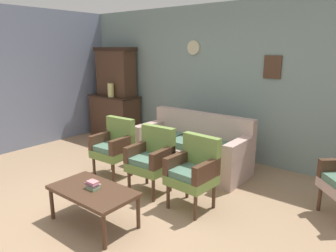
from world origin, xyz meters
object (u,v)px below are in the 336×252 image
(floral_couch, at_px, (193,150))
(armchair_near_cabinet, at_px, (152,157))
(armchair_by_doorway, at_px, (114,145))
(coffee_table, at_px, (93,193))
(vase_on_cabinet, at_px, (111,90))
(side_cabinet, at_px, (115,116))
(book_stack_on_table, at_px, (93,185))
(armchair_row_middle, at_px, (194,169))

(floral_couch, distance_m, armchair_near_cabinet, 1.06)
(armchair_by_doorway, distance_m, coffee_table, 1.39)
(vase_on_cabinet, xyz_separation_m, coffee_table, (2.43, -2.45, -0.70))
(side_cabinet, relative_size, vase_on_cabinet, 3.97)
(vase_on_cabinet, height_order, coffee_table, vase_on_cabinet)
(vase_on_cabinet, distance_m, book_stack_on_table, 3.49)
(side_cabinet, bearing_deg, armchair_row_middle, -26.57)
(floral_couch, distance_m, armchair_by_doorway, 1.28)
(side_cabinet, relative_size, armchair_near_cabinet, 1.28)
(book_stack_on_table, bearing_deg, armchair_row_middle, 56.50)
(vase_on_cabinet, bearing_deg, armchair_row_middle, -24.78)
(armchair_near_cabinet, xyz_separation_m, armchair_row_middle, (0.70, -0.02, 0.00))
(armchair_near_cabinet, relative_size, book_stack_on_table, 5.67)
(book_stack_on_table, bearing_deg, coffee_table, -66.63)
(floral_couch, relative_size, book_stack_on_table, 11.76)
(side_cabinet, height_order, book_stack_on_table, side_cabinet)
(floral_couch, relative_size, armchair_by_doorway, 2.07)
(armchair_near_cabinet, bearing_deg, vase_on_cabinet, 149.45)
(armchair_near_cabinet, bearing_deg, armchair_row_middle, -1.25)
(floral_couch, xyz_separation_m, armchair_row_middle, (0.74, -1.06, 0.17))
(vase_on_cabinet, bearing_deg, side_cabinet, 121.47)
(armchair_near_cabinet, bearing_deg, floral_couch, 91.91)
(book_stack_on_table, bearing_deg, side_cabinet, 134.12)
(coffee_table, xyz_separation_m, book_stack_on_table, (-0.00, 0.01, 0.09))
(armchair_near_cabinet, height_order, armchair_row_middle, same)
(side_cabinet, distance_m, armchair_near_cabinet, 2.96)
(vase_on_cabinet, bearing_deg, coffee_table, -45.21)
(side_cabinet, distance_m, armchair_by_doorway, 2.28)
(floral_couch, relative_size, coffee_table, 1.87)
(floral_couch, xyz_separation_m, coffee_table, (0.07, -2.08, 0.05))
(armchair_near_cabinet, height_order, book_stack_on_table, armchair_near_cabinet)
(vase_on_cabinet, height_order, floral_couch, vase_on_cabinet)
(armchair_row_middle, distance_m, coffee_table, 1.22)
(coffee_table, bearing_deg, armchair_row_middle, 56.96)
(armchair_near_cabinet, relative_size, coffee_table, 0.90)
(floral_couch, distance_m, coffee_table, 2.09)
(coffee_table, relative_size, book_stack_on_table, 6.30)
(floral_couch, bearing_deg, armchair_by_doorway, -128.05)
(armchair_near_cabinet, relative_size, armchair_row_middle, 1.00)
(side_cabinet, height_order, armchair_row_middle, side_cabinet)
(armchair_near_cabinet, xyz_separation_m, coffee_table, (0.04, -1.04, -0.12))
(armchair_by_doorway, relative_size, armchair_row_middle, 1.00)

